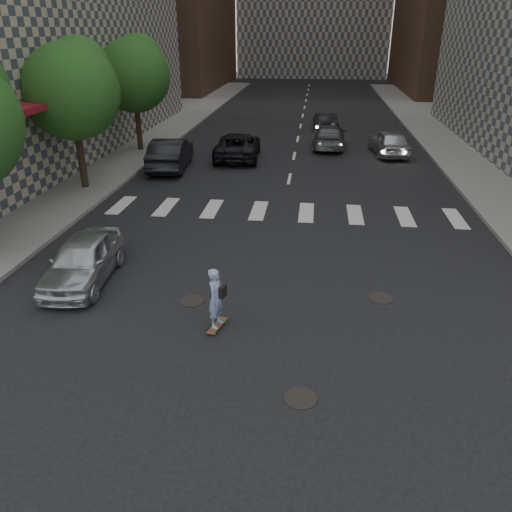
% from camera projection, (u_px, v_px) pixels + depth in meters
% --- Properties ---
extents(ground, '(160.00, 160.00, 0.00)m').
position_uv_depth(ground, '(257.00, 329.00, 12.74)').
color(ground, black).
rests_on(ground, ground).
extents(sidewalk_left, '(13.00, 80.00, 0.15)m').
position_uv_depth(sidewalk_left, '(71.00, 145.00, 32.32)').
color(sidewalk_left, gray).
rests_on(sidewalk_left, ground).
extents(tree_b, '(4.20, 4.20, 6.60)m').
position_uv_depth(tree_b, '(73.00, 87.00, 21.87)').
color(tree_b, '#382619').
rests_on(tree_b, sidewalk_left).
extents(tree_c, '(4.20, 4.20, 6.60)m').
position_uv_depth(tree_c, '(135.00, 72.00, 29.09)').
color(tree_c, '#382619').
rests_on(tree_c, sidewalk_left).
extents(manhole_a, '(0.70, 0.70, 0.02)m').
position_uv_depth(manhole_a, '(301.00, 398.00, 10.35)').
color(manhole_a, black).
rests_on(manhole_a, ground).
extents(manhole_b, '(0.70, 0.70, 0.02)m').
position_uv_depth(manhole_b, '(192.00, 301.00, 14.04)').
color(manhole_b, black).
rests_on(manhole_b, ground).
extents(manhole_c, '(0.70, 0.70, 0.02)m').
position_uv_depth(manhole_c, '(381.00, 298.00, 14.19)').
color(manhole_c, black).
rests_on(manhole_c, ground).
extents(skateboarder, '(0.52, 0.87, 1.68)m').
position_uv_depth(skateboarder, '(217.00, 298.00, 12.42)').
color(skateboarder, brown).
rests_on(skateboarder, ground).
extents(silver_sedan, '(1.89, 4.12, 1.37)m').
position_uv_depth(silver_sedan, '(83.00, 260.00, 14.91)').
color(silver_sedan, silver).
rests_on(silver_sedan, ground).
extents(traffic_car_a, '(2.18, 5.13, 1.65)m').
position_uv_depth(traffic_car_a, '(171.00, 154.00, 26.85)').
color(traffic_car_a, black).
rests_on(traffic_car_a, ground).
extents(traffic_car_b, '(2.29, 5.02, 1.42)m').
position_uv_depth(traffic_car_b, '(330.00, 136.00, 31.67)').
color(traffic_car_b, '#525659').
rests_on(traffic_car_b, ground).
extents(traffic_car_c, '(2.78, 5.44, 1.47)m').
position_uv_depth(traffic_car_c, '(238.00, 146.00, 29.03)').
color(traffic_car_c, black).
rests_on(traffic_car_c, ground).
extents(traffic_car_d, '(2.28, 4.61, 1.51)m').
position_uv_depth(traffic_car_d, '(389.00, 142.00, 29.86)').
color(traffic_car_d, silver).
rests_on(traffic_car_d, ground).
extents(traffic_car_e, '(1.86, 4.16, 1.32)m').
position_uv_depth(traffic_car_e, '(325.00, 122.00, 36.83)').
color(traffic_car_e, black).
rests_on(traffic_car_e, ground).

